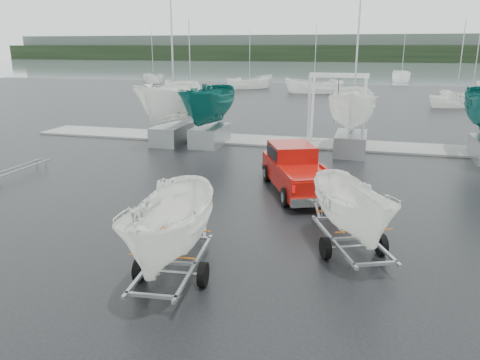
% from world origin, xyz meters
% --- Properties ---
extents(ground_plane, '(120.00, 120.00, 0.00)m').
position_xyz_m(ground_plane, '(0.00, 0.00, 0.00)').
color(ground_plane, black).
rests_on(ground_plane, ground).
extents(lake, '(300.00, 300.00, 0.00)m').
position_xyz_m(lake, '(0.00, 100.00, -0.01)').
color(lake, slate).
rests_on(lake, ground).
extents(dock, '(30.00, 3.00, 0.12)m').
position_xyz_m(dock, '(0.00, 13.00, 0.05)').
color(dock, gray).
rests_on(dock, ground).
extents(treeline, '(300.00, 8.00, 6.00)m').
position_xyz_m(treeline, '(0.00, 170.00, 3.00)').
color(treeline, black).
rests_on(treeline, ground).
extents(far_hill, '(300.00, 6.00, 10.00)m').
position_xyz_m(far_hill, '(0.00, 178.00, 5.00)').
color(far_hill, '#4C5651').
rests_on(far_hill, ground).
extents(pickup_truck, '(3.75, 5.54, 1.75)m').
position_xyz_m(pickup_truck, '(3.20, 3.63, 0.91)').
color(pickup_truck, '#920D07').
rests_on(pickup_truck, ground).
extents(trailer_hitched, '(2.53, 3.77, 4.66)m').
position_xyz_m(trailer_hitched, '(5.66, -1.95, 2.53)').
color(trailer_hitched, '#989AA0').
rests_on(trailer_hitched, ground).
extents(trailer_parked, '(1.93, 3.71, 5.13)m').
position_xyz_m(trailer_parked, '(1.50, -4.67, 2.78)').
color(trailer_parked, '#989AA0').
rests_on(trailer_parked, ground).
extents(boat_hoist, '(3.30, 2.18, 4.12)m').
position_xyz_m(boat_hoist, '(4.11, 13.00, 2.67)').
color(boat_hoist, silver).
rests_on(boat_hoist, ground).
extents(keelboat_0, '(2.56, 3.20, 10.74)m').
position_xyz_m(keelboat_0, '(-5.30, 11.00, 4.08)').
color(keelboat_0, '#989AA0').
rests_on(keelboat_0, ground).
extents(keelboat_1, '(2.36, 3.20, 7.37)m').
position_xyz_m(keelboat_1, '(-2.99, 11.20, 3.74)').
color(keelboat_1, '#989AA0').
rests_on(keelboat_1, ground).
extents(keelboat_2, '(2.44, 3.20, 10.61)m').
position_xyz_m(keelboat_2, '(5.05, 11.00, 3.87)').
color(keelboat_2, '#989AA0').
rests_on(keelboat_2, ground).
extents(moored_boat_0, '(2.72, 2.68, 10.85)m').
position_xyz_m(moored_boat_0, '(-10.21, 26.74, 0.01)').
color(moored_boat_0, white).
rests_on(moored_boat_0, ground).
extents(moored_boat_1, '(3.81, 3.80, 11.53)m').
position_xyz_m(moored_boat_1, '(-10.18, 48.74, 0.00)').
color(moored_boat_1, white).
rests_on(moored_boat_1, ground).
extents(moored_boat_2, '(3.28, 3.25, 11.16)m').
position_xyz_m(moored_boat_2, '(15.46, 36.22, 0.01)').
color(moored_boat_2, white).
rests_on(moored_boat_2, ground).
extents(moored_boat_4, '(3.37, 3.37, 11.13)m').
position_xyz_m(moored_boat_4, '(-27.23, 54.40, 0.01)').
color(moored_boat_4, white).
rests_on(moored_boat_4, ground).
extents(moored_boat_5, '(3.12, 3.20, 11.95)m').
position_xyz_m(moored_boat_5, '(10.50, 66.92, 0.00)').
color(moored_boat_5, white).
rests_on(moored_boat_5, ground).
extents(moored_boat_6, '(3.06, 3.04, 10.93)m').
position_xyz_m(moored_boat_6, '(13.75, 34.22, 0.01)').
color(moored_boat_6, white).
rests_on(moored_boat_6, ground).
extents(moored_boat_7, '(3.28, 3.22, 11.69)m').
position_xyz_m(moored_boat_7, '(-0.88, 44.47, 0.00)').
color(moored_boat_7, white).
rests_on(moored_boat_7, ground).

